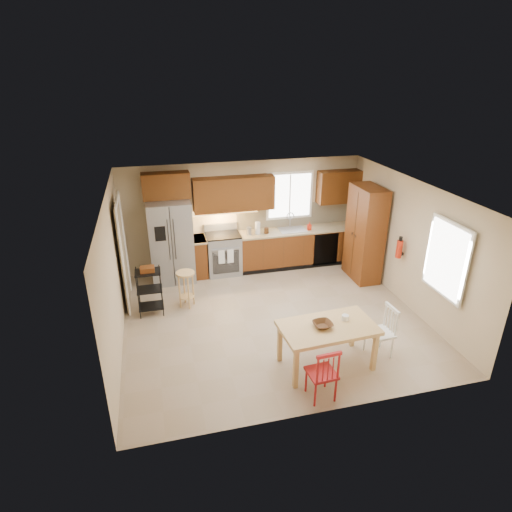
{
  "coord_description": "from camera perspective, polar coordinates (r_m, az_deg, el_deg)",
  "views": [
    {
      "loc": [
        -2.0,
        -6.69,
        4.41
      ],
      "look_at": [
        -0.23,
        0.4,
        1.15
      ],
      "focal_mm": 30.0,
      "sensor_mm": 36.0,
      "label": 1
    }
  ],
  "objects": [
    {
      "name": "undercab_glow",
      "position": [
        9.58,
        -4.67,
        5.84
      ],
      "size": [
        1.6,
        0.3,
        0.01
      ],
      "primitive_type": "cube",
      "color": "#FFBF66",
      "rests_on": "wall_back"
    },
    {
      "name": "chair_white",
      "position": [
        7.36,
        16.19,
        -9.71
      ],
      "size": [
        0.43,
        0.43,
        0.87
      ],
      "primitive_type": null,
      "rotation": [
        0.0,
        0.0,
        1.63
      ],
      "color": "white",
      "rests_on": "floor"
    },
    {
      "name": "wall_left",
      "position": [
        7.44,
        -18.46,
        -2.43
      ],
      "size": [
        0.02,
        5.0,
        2.5
      ],
      "primitive_type": "cube",
      "color": "#CCB793",
      "rests_on": "ground"
    },
    {
      "name": "base_cabinet_narrow",
      "position": [
        9.77,
        -7.55,
        -0.09
      ],
      "size": [
        0.3,
        0.6,
        0.9
      ],
      "primitive_type": "cube",
      "color": "#642E12",
      "rests_on": "floor"
    },
    {
      "name": "bar_stool",
      "position": [
        8.57,
        -9.27,
        -4.4
      ],
      "size": [
        0.41,
        0.41,
        0.75
      ],
      "primitive_type": null,
      "rotation": [
        0.0,
        0.0,
        0.15
      ],
      "color": "tan",
      "rests_on": "floor"
    },
    {
      "name": "table_jar",
      "position": [
        6.95,
        11.79,
        -8.19
      ],
      "size": [
        0.11,
        0.11,
        0.12
      ],
      "primitive_type": "cylinder",
      "rotation": [
        0.0,
        0.0,
        0.06
      ],
      "color": "white",
      "rests_on": "dining_table"
    },
    {
      "name": "wall_right",
      "position": [
        8.79,
        19.85,
        1.48
      ],
      "size": [
        0.02,
        5.0,
        2.5
      ],
      "primitive_type": "cube",
      "color": "#CCB793",
      "rests_on": "ground"
    },
    {
      "name": "upper_over_fridge",
      "position": [
        9.31,
        -11.91,
        9.16
      ],
      "size": [
        1.0,
        0.35,
        0.55
      ],
      "primitive_type": "cube",
      "color": "#5D300F",
      "rests_on": "wall_back"
    },
    {
      "name": "backsplash",
      "position": [
        10.27,
        5.42,
        5.56
      ],
      "size": [
        2.92,
        0.03,
        0.55
      ],
      "primitive_type": "cube",
      "color": "beige",
      "rests_on": "wall_back"
    },
    {
      "name": "dining_table",
      "position": [
        6.98,
        9.38,
        -11.76
      ],
      "size": [
        1.53,
        0.92,
        0.72
      ],
      "primitive_type": null,
      "rotation": [
        0.0,
        0.0,
        0.06
      ],
      "color": "tan",
      "rests_on": "floor"
    },
    {
      "name": "sink",
      "position": [
        10.06,
        4.85,
        3.29
      ],
      "size": [
        0.62,
        0.46,
        0.16
      ],
      "primitive_type": "cube",
      "color": "gray",
      "rests_on": "base_cabinet_run"
    },
    {
      "name": "canister_steel",
      "position": [
        9.7,
        -0.93,
        3.38
      ],
      "size": [
        0.11,
        0.11,
        0.18
      ],
      "primitive_type": "cylinder",
      "color": "gray",
      "rests_on": "base_cabinet_run"
    },
    {
      "name": "soap_bottle",
      "position": [
        10.05,
        7.12,
        3.98
      ],
      "size": [
        0.09,
        0.09,
        0.19
      ],
      "primitive_type": "imported",
      "color": "#B5210C",
      "rests_on": "base_cabinet_run"
    },
    {
      "name": "wall_front",
      "position": [
        5.61,
        9.61,
        -10.59
      ],
      "size": [
        5.5,
        0.02,
        2.5
      ],
      "primitive_type": "cube",
      "color": "#CCB793",
      "rests_on": "ground"
    },
    {
      "name": "upper_right_block",
      "position": [
        10.29,
        10.97,
        9.06
      ],
      "size": [
        1.0,
        0.35,
        0.75
      ],
      "primitive_type": "cube",
      "color": "#5D300F",
      "rests_on": "wall_back"
    },
    {
      "name": "pantry",
      "position": [
        9.65,
        14.31,
        2.89
      ],
      "size": [
        0.5,
        0.95,
        2.1
      ],
      "primitive_type": "cube",
      "color": "#642E12",
      "rests_on": "floor"
    },
    {
      "name": "floor",
      "position": [
        8.26,
        2.21,
        -8.26
      ],
      "size": [
        5.5,
        5.5,
        0.0
      ],
      "primitive_type": "plane",
      "color": "gray",
      "rests_on": "ground"
    },
    {
      "name": "doorway",
      "position": [
        8.69,
        -17.33,
        0.15
      ],
      "size": [
        0.04,
        0.95,
        2.1
      ],
      "primitive_type": "cube",
      "color": "#8C7A59",
      "rests_on": "wall_left"
    },
    {
      "name": "chair_red",
      "position": [
        6.35,
        8.74,
        -15.03
      ],
      "size": [
        0.43,
        0.43,
        0.87
      ],
      "primitive_type": null,
      "rotation": [
        0.0,
        0.0,
        0.06
      ],
      "color": "#A8191B",
      "rests_on": "floor"
    },
    {
      "name": "wall_back",
      "position": [
        9.92,
        -1.68,
        5.45
      ],
      "size": [
        5.5,
        0.02,
        2.5
      ],
      "primitive_type": "cube",
      "color": "#CCB793",
      "rests_on": "ground"
    },
    {
      "name": "paper_towel",
      "position": [
        9.72,
        0.22,
        3.76
      ],
      "size": [
        0.12,
        0.12,
        0.28
      ],
      "primitive_type": "cylinder",
      "color": "white",
      "rests_on": "base_cabinet_run"
    },
    {
      "name": "refrigerator",
      "position": [
        9.49,
        -11.24,
        1.91
      ],
      "size": [
        0.92,
        0.75,
        1.82
      ],
      "primitive_type": "cube",
      "color": "gray",
      "rests_on": "floor"
    },
    {
      "name": "canister_wood",
      "position": [
        9.77,
        1.4,
        3.41
      ],
      "size": [
        0.1,
        0.1,
        0.14
      ],
      "primitive_type": "cylinder",
      "color": "#4E2A15",
      "rests_on": "base_cabinet_run"
    },
    {
      "name": "range_stove",
      "position": [
        9.82,
        -4.37,
        0.25
      ],
      "size": [
        0.76,
        0.63,
        0.92
      ],
      "primitive_type": "cube",
      "color": "gray",
      "rests_on": "floor"
    },
    {
      "name": "utility_cart",
      "position": [
        8.42,
        -13.97,
        -4.64
      ],
      "size": [
        0.47,
        0.37,
        0.94
      ],
      "primitive_type": null,
      "rotation": [
        0.0,
        0.0,
        -0.01
      ],
      "color": "black",
      "rests_on": "floor"
    },
    {
      "name": "dishwasher",
      "position": [
        10.22,
        9.28,
        0.91
      ],
      "size": [
        0.6,
        0.02,
        0.78
      ],
      "primitive_type": "cube",
      "color": "black",
      "rests_on": "floor"
    },
    {
      "name": "window_back",
      "position": [
        10.06,
        4.5,
        8.05
      ],
      "size": [
        1.12,
        0.04,
        1.12
      ],
      "primitive_type": "cube",
      "color": "white",
      "rests_on": "wall_back"
    },
    {
      "name": "window_right",
      "position": [
        7.83,
        24.08,
        -0.38
      ],
      "size": [
        0.04,
        1.02,
        1.32
      ],
      "primitive_type": "cube",
      "color": "white",
      "rests_on": "wall_right"
    },
    {
      "name": "upper_left_block",
      "position": [
        9.54,
        -2.98,
        8.28
      ],
      "size": [
        1.8,
        0.35,
        0.75
      ],
      "primitive_type": "cube",
      "color": "#5D300F",
      "rests_on": "wall_back"
    },
    {
      "name": "ceiling",
      "position": [
        7.24,
        2.53,
        8.72
      ],
      "size": [
        5.5,
        5.0,
        0.02
      ],
      "primitive_type": "cube",
      "color": "silver",
      "rests_on": "ground"
    },
    {
      "name": "base_cabinet_run",
      "position": [
        10.27,
        5.78,
        1.23
      ],
      "size": [
        2.92,
        0.6,
        0.9
      ],
      "primitive_type": "cube",
      "color": "#642E12",
      "rests_on": "floor"
    },
    {
      "name": "table_bowl",
      "position": [
        6.74,
        8.86,
        -9.34
      ],
      "size": [
        0.32,
        0.32,
        0.07
      ],
      "primitive_type": "imported",
      "rotation": [
        0.0,
        0.0,
        0.06
      ],
      "color": "#4E2A15",
      "rests_on": "dining_table"
    },
    {
      "name": "fire_extinguisher",
      "position": [
        8.9,
        18.56,
        0.88
      ],
      "size": [
        0.12,
        0.12,
        0.36
      ],
      "primitive_type": "cylinder",
      "color": "#B5210C",
      "rests_on": "wall_right"
    }
  ]
}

